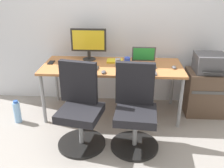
{
  "coord_description": "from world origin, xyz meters",
  "views": [
    {
      "loc": [
        0.2,
        -3.1,
        1.78
      ],
      "look_at": [
        0.0,
        -0.05,
        0.46
      ],
      "focal_mm": 40.23,
      "sensor_mm": 36.0,
      "label": 1
    }
  ],
  "objects_px": {
    "open_laptop": "(144,61)",
    "coffee_mug": "(127,61)",
    "desktop_monitor": "(89,42)",
    "water_bottle_on_floor": "(17,112)",
    "office_chair_right": "(135,111)",
    "side_cabinet": "(205,92)",
    "office_chair_left": "(80,109)",
    "printer": "(210,63)"
  },
  "relations": [
    {
      "from": "open_laptop",
      "to": "coffee_mug",
      "type": "bearing_deg",
      "value": 178.47
    },
    {
      "from": "desktop_monitor",
      "to": "coffee_mug",
      "type": "bearing_deg",
      "value": -17.12
    },
    {
      "from": "water_bottle_on_floor",
      "to": "desktop_monitor",
      "type": "xyz_separation_m",
      "value": [
        0.89,
        0.56,
        0.8
      ]
    },
    {
      "from": "water_bottle_on_floor",
      "to": "desktop_monitor",
      "type": "relative_size",
      "value": 0.65
    },
    {
      "from": "office_chair_right",
      "to": "side_cabinet",
      "type": "xyz_separation_m",
      "value": [
        0.98,
        0.79,
        -0.12
      ]
    },
    {
      "from": "desktop_monitor",
      "to": "coffee_mug",
      "type": "relative_size",
      "value": 5.22
    },
    {
      "from": "office_chair_left",
      "to": "water_bottle_on_floor",
      "type": "height_order",
      "value": "office_chair_left"
    },
    {
      "from": "office_chair_right",
      "to": "office_chair_left",
      "type": "bearing_deg",
      "value": -179.9
    },
    {
      "from": "desktop_monitor",
      "to": "office_chair_left",
      "type": "bearing_deg",
      "value": -88.52
    },
    {
      "from": "office_chair_right",
      "to": "desktop_monitor",
      "type": "relative_size",
      "value": 1.96
    },
    {
      "from": "office_chair_right",
      "to": "printer",
      "type": "relative_size",
      "value": 2.35
    },
    {
      "from": "printer",
      "to": "open_laptop",
      "type": "height_order",
      "value": "open_laptop"
    },
    {
      "from": "office_chair_right",
      "to": "printer",
      "type": "xyz_separation_m",
      "value": [
        0.98,
        0.79,
        0.31
      ]
    },
    {
      "from": "office_chair_left",
      "to": "office_chair_right",
      "type": "relative_size",
      "value": 1.0
    },
    {
      "from": "coffee_mug",
      "to": "printer",
      "type": "bearing_deg",
      "value": 1.5
    },
    {
      "from": "office_chair_left",
      "to": "open_laptop",
      "type": "relative_size",
      "value": 3.03
    },
    {
      "from": "office_chair_right",
      "to": "water_bottle_on_floor",
      "type": "xyz_separation_m",
      "value": [
        -1.52,
        0.37,
        -0.28
      ]
    },
    {
      "from": "side_cabinet",
      "to": "printer",
      "type": "height_order",
      "value": "printer"
    },
    {
      "from": "desktop_monitor",
      "to": "side_cabinet",
      "type": "bearing_deg",
      "value": -4.76
    },
    {
      "from": "office_chair_left",
      "to": "water_bottle_on_floor",
      "type": "relative_size",
      "value": 3.03
    },
    {
      "from": "printer",
      "to": "desktop_monitor",
      "type": "xyz_separation_m",
      "value": [
        -1.61,
        0.14,
        0.22
      ]
    },
    {
      "from": "printer",
      "to": "coffee_mug",
      "type": "bearing_deg",
      "value": -178.5
    },
    {
      "from": "coffee_mug",
      "to": "side_cabinet",
      "type": "bearing_deg",
      "value": 1.55
    },
    {
      "from": "water_bottle_on_floor",
      "to": "open_laptop",
      "type": "bearing_deg",
      "value": 13.37
    },
    {
      "from": "water_bottle_on_floor",
      "to": "side_cabinet",
      "type": "bearing_deg",
      "value": 9.62
    },
    {
      "from": "side_cabinet",
      "to": "printer",
      "type": "relative_size",
      "value": 1.53
    },
    {
      "from": "side_cabinet",
      "to": "open_laptop",
      "type": "xyz_separation_m",
      "value": [
        -0.86,
        -0.04,
        0.45
      ]
    },
    {
      "from": "office_chair_right",
      "to": "open_laptop",
      "type": "height_order",
      "value": "office_chair_right"
    },
    {
      "from": "office_chair_right",
      "to": "water_bottle_on_floor",
      "type": "distance_m",
      "value": 1.59
    },
    {
      "from": "side_cabinet",
      "to": "open_laptop",
      "type": "height_order",
      "value": "open_laptop"
    },
    {
      "from": "printer",
      "to": "open_laptop",
      "type": "bearing_deg",
      "value": -177.74
    },
    {
      "from": "office_chair_right",
      "to": "coffee_mug",
      "type": "distance_m",
      "value": 0.83
    },
    {
      "from": "office_chair_left",
      "to": "office_chair_right",
      "type": "height_order",
      "value": "same"
    },
    {
      "from": "desktop_monitor",
      "to": "open_laptop",
      "type": "height_order",
      "value": "desktop_monitor"
    },
    {
      "from": "office_chair_right",
      "to": "desktop_monitor",
      "type": "distance_m",
      "value": 1.24
    },
    {
      "from": "office_chair_left",
      "to": "water_bottle_on_floor",
      "type": "bearing_deg",
      "value": 158.03
    },
    {
      "from": "office_chair_right",
      "to": "side_cabinet",
      "type": "bearing_deg",
      "value": 38.89
    },
    {
      "from": "water_bottle_on_floor",
      "to": "office_chair_right",
      "type": "bearing_deg",
      "value": -13.55
    },
    {
      "from": "office_chair_left",
      "to": "desktop_monitor",
      "type": "xyz_separation_m",
      "value": [
        -0.02,
        0.92,
        0.53
      ]
    },
    {
      "from": "open_laptop",
      "to": "coffee_mug",
      "type": "height_order",
      "value": "open_laptop"
    },
    {
      "from": "printer",
      "to": "water_bottle_on_floor",
      "type": "distance_m",
      "value": 2.6
    },
    {
      "from": "office_chair_left",
      "to": "office_chair_right",
      "type": "distance_m",
      "value": 0.61
    }
  ]
}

